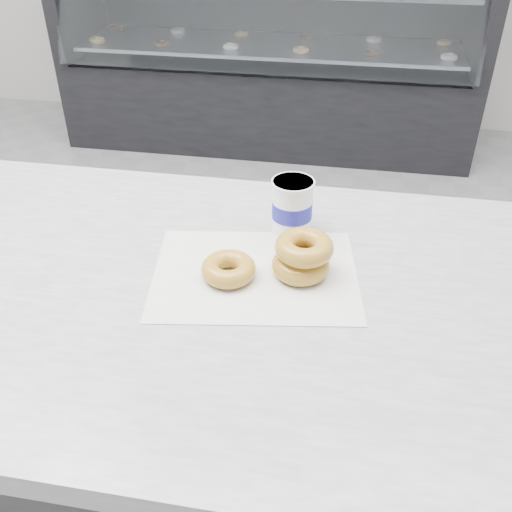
{
  "coord_description": "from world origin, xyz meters",
  "views": [
    {
      "loc": [
        0.52,
        -1.31,
        1.47
      ],
      "look_at": [
        0.38,
        -0.53,
        0.92
      ],
      "focal_mm": 40.0,
      "sensor_mm": 36.0,
      "label": 1
    }
  ],
  "objects_px": {
    "donut_stack": "(302,256)",
    "coffee_cup": "(292,206)",
    "donut_single": "(229,269)",
    "display_case": "(270,60)",
    "counter": "(76,434)"
  },
  "relations": [
    {
      "from": "display_case",
      "to": "donut_single",
      "type": "height_order",
      "value": "display_case"
    },
    {
      "from": "counter",
      "to": "donut_stack",
      "type": "height_order",
      "value": "donut_stack"
    },
    {
      "from": "counter",
      "to": "donut_single",
      "type": "distance_m",
      "value": 0.58
    },
    {
      "from": "donut_stack",
      "to": "coffee_cup",
      "type": "xyz_separation_m",
      "value": [
        -0.03,
        0.13,
        0.02
      ]
    },
    {
      "from": "display_case",
      "to": "donut_stack",
      "type": "xyz_separation_m",
      "value": [
        0.46,
        -2.66,
        0.44
      ]
    },
    {
      "from": "donut_single",
      "to": "display_case",
      "type": "bearing_deg",
      "value": 97.29
    },
    {
      "from": "donut_stack",
      "to": "coffee_cup",
      "type": "relative_size",
      "value": 1.02
    },
    {
      "from": "display_case",
      "to": "donut_single",
      "type": "xyz_separation_m",
      "value": [
        0.34,
        -2.69,
        0.43
      ]
    },
    {
      "from": "display_case",
      "to": "coffee_cup",
      "type": "bearing_deg",
      "value": -80.38
    },
    {
      "from": "donut_single",
      "to": "donut_stack",
      "type": "height_order",
      "value": "donut_stack"
    },
    {
      "from": "donut_single",
      "to": "donut_stack",
      "type": "relative_size",
      "value": 0.86
    },
    {
      "from": "coffee_cup",
      "to": "display_case",
      "type": "bearing_deg",
      "value": 76.16
    },
    {
      "from": "donut_single",
      "to": "donut_stack",
      "type": "distance_m",
      "value": 0.12
    },
    {
      "from": "donut_single",
      "to": "coffee_cup",
      "type": "xyz_separation_m",
      "value": [
        0.08,
        0.16,
        0.04
      ]
    },
    {
      "from": "counter",
      "to": "donut_single",
      "type": "bearing_deg",
      "value": 4.71
    }
  ]
}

